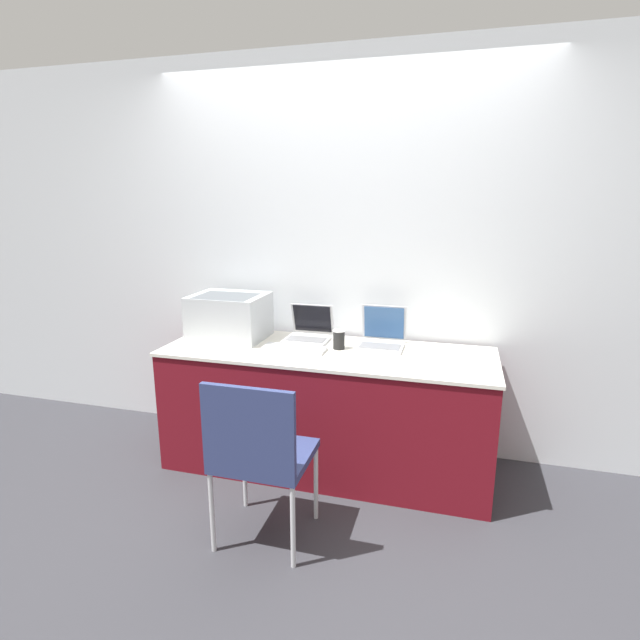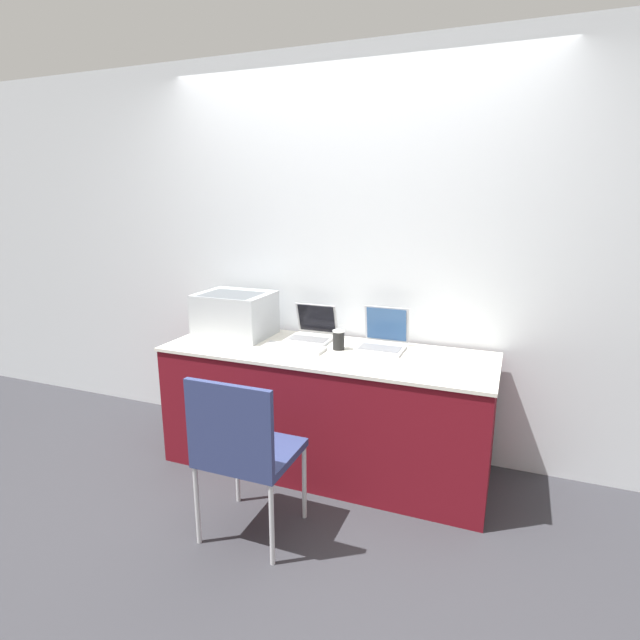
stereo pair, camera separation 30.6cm
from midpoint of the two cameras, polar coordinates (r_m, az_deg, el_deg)
The scene contains 9 objects.
ground_plane at distance 3.10m, azimuth -3.97°, elevation -19.21°, with size 14.00×14.00×0.00m, color #333338.
wall_back at distance 3.34m, azimuth 0.01°, elevation 7.15°, with size 8.00×0.05×2.60m.
table at distance 3.20m, azimuth -2.02°, elevation -10.17°, with size 2.02×0.70×0.78m.
printer at distance 3.37m, azimuth -12.90°, elevation 0.55°, with size 0.47×0.39×0.29m.
laptop_left at distance 3.28m, azimuth -3.97°, elevation -1.43°, with size 0.28×0.28×0.22m.
laptop_right at distance 3.13m, azimuth 4.30°, elevation -2.09°, with size 0.28×0.28×0.25m.
external_keyboard at distance 3.07m, azimuth -5.81°, elevation -3.32°, with size 0.39×0.13×0.02m.
coffee_cup at distance 3.07m, azimuth -0.67°, elevation -2.27°, with size 0.08×0.08×0.12m.
chair at distance 2.50m, azimuth -10.61°, elevation -14.41°, with size 0.45×0.42×0.88m.
Camera 1 is at (0.75, -2.49, 1.69)m, focal length 28.00 mm.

